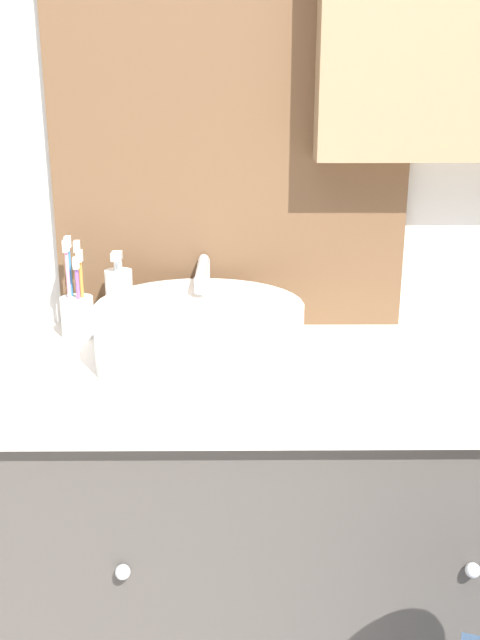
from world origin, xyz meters
TOP-DOWN VIEW (x-y plane):
  - wall_back at (0.02, 0.62)m, footprint 3.20×0.18m
  - vanity_counter at (0.00, 0.35)m, footprint 1.21×0.50m
  - sink_basin at (-0.16, 0.37)m, footprint 0.37×0.42m
  - toothbrush_holder at (-0.41, 0.51)m, footprint 0.06×0.06m
  - soap_dispenser at (-0.32, 0.51)m, footprint 0.05×0.05m

SIDE VIEW (x-z plane):
  - vanity_counter at x=0.00m, z-range 0.00..0.90m
  - toothbrush_holder at x=-0.41m, z-range 0.85..1.05m
  - sink_basin at x=-0.16m, z-range 0.88..1.03m
  - soap_dispenser at x=-0.32m, z-range 0.88..1.05m
  - wall_back at x=0.02m, z-range 0.03..2.53m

